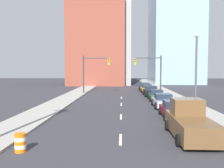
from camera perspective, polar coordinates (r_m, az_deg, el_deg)
The scene contains 20 objects.
sidewalk_left at distance 50.91m, azimuth -6.28°, elevation -1.09°, with size 3.19×88.63×0.14m.
sidewalk_right at distance 50.89m, azimuth 10.67°, elevation -1.13°, with size 3.19×88.63×0.14m.
lane_stripe_at_9m at distance 15.15m, azimuth 1.96°, elevation -12.51°, with size 0.16×2.40×0.01m, color beige.
lane_stripe_at_16m at distance 21.87m, azimuth 2.06°, elevation -7.49°, with size 0.16×2.40×0.01m, color beige.
lane_stripe_at_23m at distance 29.16m, azimuth 2.12°, elevation -4.69°, with size 0.16×2.40×0.01m, color beige.
lane_stripe_at_30m at distance 35.93m, azimuth 2.15°, elevation -3.12°, with size 0.16×2.40×0.01m, color beige.
building_brick_left at distance 66.24m, azimuth -3.26°, elevation 9.10°, with size 14.00×16.00×21.12m.
building_office_center at distance 70.16m, azimuth -0.89°, elevation 9.89°, with size 12.00×20.00×23.79m.
building_glass_right at distance 76.96m, azimuth 14.04°, elevation 15.94°, with size 13.00×20.00×41.59m.
traffic_signal_left at distance 41.65m, azimuth -4.83°, elevation 3.45°, with size 4.53×0.35×6.33m.
traffic_signal_right at distance 41.65m, azimuth 9.36°, elevation 3.42°, with size 4.53×0.35×6.33m.
traffic_barrel at distance 13.69m, azimuth -20.23°, elevation -12.45°, with size 0.56×0.56×0.95m.
street_lamp at distance 25.87m, azimuth 18.68°, elevation 4.02°, with size 0.44×0.44×7.67m.
pickup_truck_brown at distance 16.08m, azimuth 17.30°, elevation -8.35°, with size 2.39×5.61×2.30m.
sedan_maroon at distance 22.07m, azimuth 13.89°, elevation -5.75°, with size 2.14×4.64×1.46m.
sedan_silver at distance 27.54m, azimuth 11.58°, elevation -3.82°, with size 2.18×4.61×1.49m.
sedan_green at distance 33.38m, azimuth 10.07°, elevation -2.58°, with size 2.11×4.25×1.42m.
sedan_black at distance 38.75m, azimuth 8.83°, elevation -1.66°, with size 2.22×4.80×1.50m.
sedan_yellow at distance 44.02m, azimuth 7.90°, elevation -1.07°, with size 2.15×4.28×1.44m.
sedan_blue at distance 49.16m, azimuth 7.49°, elevation -0.60°, with size 2.24×4.80×1.36m.
Camera 1 is at (0.08, -5.86, 4.21)m, focal length 40.00 mm.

